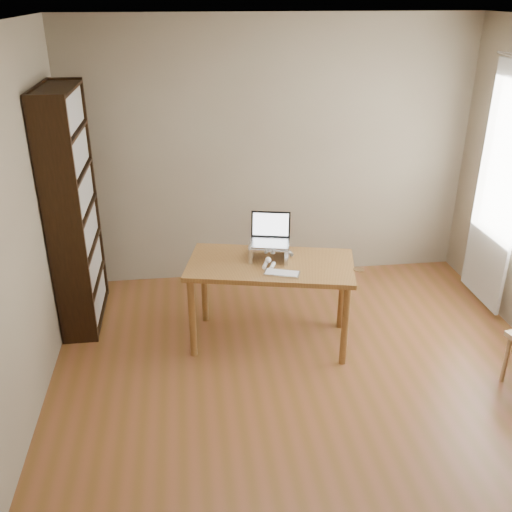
{
  "coord_description": "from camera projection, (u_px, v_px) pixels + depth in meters",
  "views": [
    {
      "loc": [
        -0.87,
        -3.21,
        2.78
      ],
      "look_at": [
        -0.33,
        0.92,
        0.83
      ],
      "focal_mm": 40.0,
      "sensor_mm": 36.0,
      "label": 1
    }
  ],
  "objects": [
    {
      "name": "room",
      "position": [
        331.0,
        246.0,
        3.62
      ],
      "size": [
        4.04,
        4.54,
        2.64
      ],
      "color": "brown",
      "rests_on": "ground"
    },
    {
      "name": "cat",
      "position": [
        272.0,
        249.0,
        4.73
      ],
      "size": [
        0.26,
        0.49,
        0.16
      ],
      "rotation": [
        0.0,
        0.0,
        -0.36
      ],
      "color": "#4F493E",
      "rests_on": "desk"
    },
    {
      "name": "laptop_stand",
      "position": [
        269.0,
        249.0,
        4.7
      ],
      "size": [
        0.32,
        0.25,
        0.13
      ],
      "rotation": [
        0.0,
        0.0,
        -0.22
      ],
      "color": "silver",
      "rests_on": "desk"
    },
    {
      "name": "laptop",
      "position": [
        268.0,
        235.0,
        4.7
      ],
      "size": [
        0.37,
        0.34,
        0.23
      ],
      "rotation": [
        0.0,
        0.0,
        -0.22
      ],
      "color": "silver",
      "rests_on": "laptop_stand"
    },
    {
      "name": "coaster",
      "position": [
        359.0,
        269.0,
        4.54
      ],
      "size": [
        0.09,
        0.09,
        0.01
      ],
      "primitive_type": "cylinder",
      "color": "#533A1C",
      "rests_on": "desk"
    },
    {
      "name": "bookshelf",
      "position": [
        73.0,
        211.0,
        4.89
      ],
      "size": [
        0.3,
        0.9,
        2.1
      ],
      "color": "black",
      "rests_on": "ground"
    },
    {
      "name": "keyboard",
      "position": [
        282.0,
        273.0,
        4.47
      ],
      "size": [
        0.3,
        0.2,
        0.02
      ],
      "rotation": [
        0.0,
        0.0,
        -0.34
      ],
      "color": "silver",
      "rests_on": "desk"
    },
    {
      "name": "desk",
      "position": [
        271.0,
        274.0,
        4.7
      ],
      "size": [
        1.47,
        0.96,
        0.75
      ],
      "rotation": [
        0.0,
        0.0,
        -0.22
      ],
      "color": "brown",
      "rests_on": "ground"
    }
  ]
}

